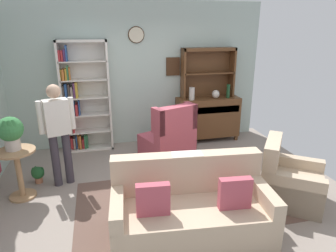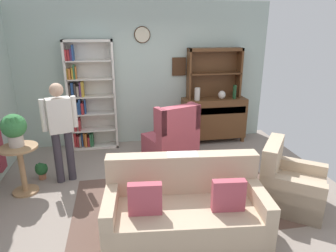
% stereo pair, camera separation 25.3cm
% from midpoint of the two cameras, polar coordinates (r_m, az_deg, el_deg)
% --- Properties ---
extents(ground_plane, '(5.40, 4.60, 0.02)m').
position_cam_midpoint_polar(ground_plane, '(4.55, 0.81, -12.43)').
color(ground_plane, gray).
extents(wall_back, '(5.00, 0.09, 2.80)m').
position_cam_midpoint_polar(wall_back, '(6.07, -2.95, 9.79)').
color(wall_back, '#ADC1B7').
rests_on(wall_back, ground_plane).
extents(area_rug, '(2.94, 1.65, 0.01)m').
position_cam_midpoint_polar(area_rug, '(4.33, 4.26, -14.01)').
color(area_rug, brown).
rests_on(area_rug, ground_plane).
extents(bookshelf, '(0.90, 0.30, 2.10)m').
position_cam_midpoint_polar(bookshelf, '(5.94, -13.83, 5.03)').
color(bookshelf, silver).
rests_on(bookshelf, ground_plane).
extents(sideboard, '(1.30, 0.45, 0.92)m').
position_cam_midpoint_polar(sideboard, '(6.33, 9.81, 1.59)').
color(sideboard, brown).
rests_on(sideboard, ground_plane).
extents(sideboard_hutch, '(1.10, 0.26, 1.00)m').
position_cam_midpoint_polar(sideboard_hutch, '(6.21, 10.01, 11.18)').
color(sideboard_hutch, brown).
rests_on(sideboard_hutch, sideboard).
extents(vase_tall, '(0.11, 0.11, 0.25)m').
position_cam_midpoint_polar(vase_tall, '(6.00, 6.82, 6.08)').
color(vase_tall, beige).
rests_on(vase_tall, sideboard).
extents(vase_round, '(0.15, 0.15, 0.17)m').
position_cam_midpoint_polar(vase_round, '(6.19, 11.41, 5.85)').
color(vase_round, beige).
rests_on(vase_round, sideboard).
extents(bottle_wine, '(0.07, 0.07, 0.28)m').
position_cam_midpoint_polar(bottle_wine, '(6.26, 13.75, 6.34)').
color(bottle_wine, '#194223').
rests_on(bottle_wine, sideboard).
extents(couch_floral, '(1.88, 1.02, 0.90)m').
position_cam_midpoint_polar(couch_floral, '(3.59, 5.28, -15.82)').
color(couch_floral, '#C6AD8E').
rests_on(couch_floral, ground_plane).
extents(armchair_floral, '(1.07, 1.07, 0.88)m').
position_cam_midpoint_polar(armchair_floral, '(4.46, 23.67, -10.47)').
color(armchair_floral, '#C6AD8E').
rests_on(armchair_floral, ground_plane).
extents(wingback_chair, '(1.01, 1.02, 1.05)m').
position_cam_midpoint_polar(wingback_chair, '(5.39, 2.17, -2.62)').
color(wingback_chair, '#B74C5B').
rests_on(wingback_chair, ground_plane).
extents(plant_stand, '(0.52, 0.52, 0.72)m').
position_cam_midpoint_polar(plant_stand, '(4.75, -24.85, -6.74)').
color(plant_stand, '#A87F56').
rests_on(plant_stand, ground_plane).
extents(potted_plant_large, '(0.34, 0.34, 0.47)m').
position_cam_midpoint_polar(potted_plant_large, '(4.58, -25.98, -0.33)').
color(potted_plant_large, beige).
rests_on(potted_plant_large, plant_stand).
extents(potted_plant_small, '(0.19, 0.19, 0.26)m').
position_cam_midpoint_polar(potted_plant_small, '(5.16, -21.74, -7.81)').
color(potted_plant_small, '#AD6B4C').
rests_on(potted_plant_small, ground_plane).
extents(person_reading, '(0.52, 0.29, 1.56)m').
position_cam_midpoint_polar(person_reading, '(4.70, -18.40, -0.06)').
color(person_reading, '#38333D').
rests_on(person_reading, ground_plane).
extents(coffee_table, '(0.80, 0.50, 0.42)m').
position_cam_midpoint_polar(coffee_table, '(4.25, 3.74, -9.26)').
color(coffee_table, brown).
rests_on(coffee_table, ground_plane).
extents(book_stack, '(0.21, 0.14, 0.08)m').
position_cam_midpoint_polar(book_stack, '(4.21, 1.93, -7.78)').
color(book_stack, gold).
rests_on(book_stack, coffee_table).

